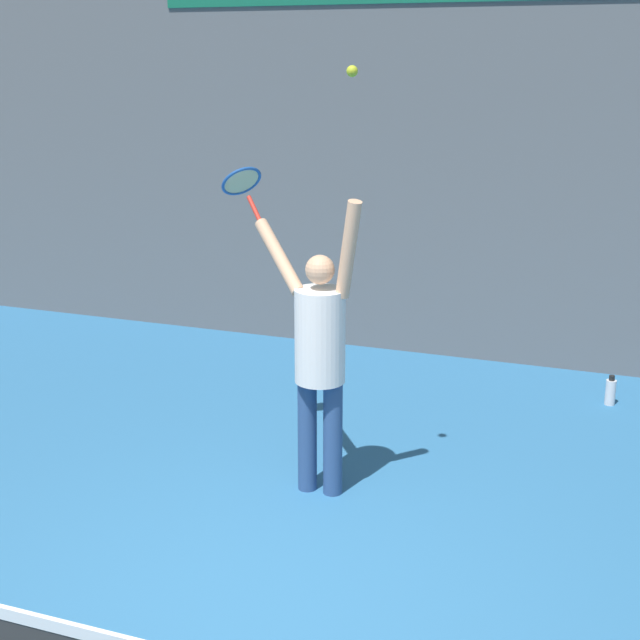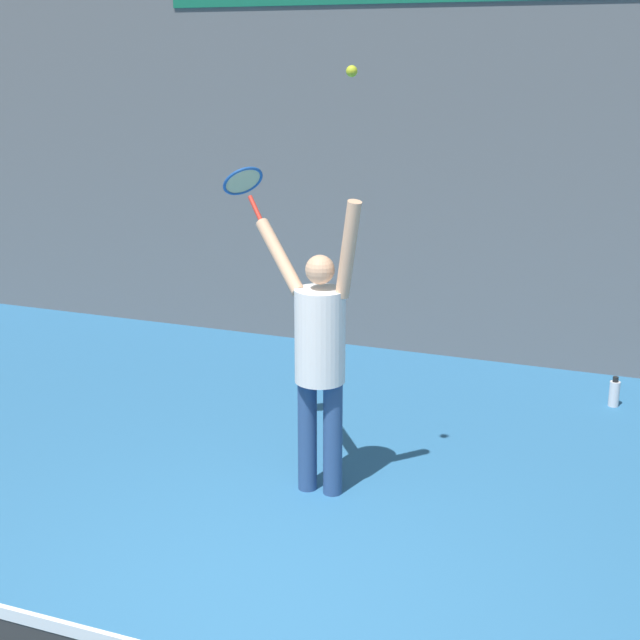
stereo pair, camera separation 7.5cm
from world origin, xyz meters
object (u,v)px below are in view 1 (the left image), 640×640
object	(u,v)px
tennis_player	(319,349)
tennis_racket	(243,184)
tennis_ball	(352,71)
water_bottle	(610,392)

from	to	relation	value
tennis_player	tennis_racket	xyz separation A→B (m)	(-0.75, 0.47, 0.99)
tennis_ball	water_bottle	xyz separation A→B (m)	(1.55, 2.45, -2.67)
tennis_player	tennis_ball	bearing A→B (deg)	-24.88
tennis_player	tennis_ball	xyz separation A→B (m)	(0.25, -0.11, 1.76)
tennis_ball	tennis_racket	bearing A→B (deg)	149.45
tennis_player	water_bottle	world-z (taller)	tennis_player
tennis_player	water_bottle	size ratio (longest dim) A/B	7.72
tennis_player	tennis_racket	world-z (taller)	tennis_racket
tennis_player	tennis_ball	world-z (taller)	tennis_ball
water_bottle	tennis_racket	bearing A→B (deg)	-143.71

